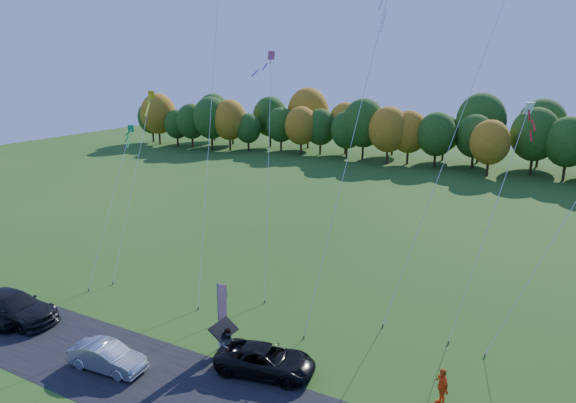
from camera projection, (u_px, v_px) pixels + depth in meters
The scene contains 18 objects.
ground at pixel (235, 352), 27.64m from camera, with size 160.00×160.00×0.00m, color #204D14.
asphalt_strip at pixel (187, 392), 24.26m from camera, with size 90.00×6.00×0.01m, color black.
tree_line at pixel (451, 170), 74.19m from camera, with size 116.00×12.00×10.00m, color #1E4711, non-canonical shape.
black_suv at pixel (266, 360), 25.67m from camera, with size 2.33×5.04×1.40m, color black.
silver_sedan at pixel (107, 357), 25.98m from camera, with size 1.44×4.13×1.36m, color #B4B5BA.
dark_truck_a at pixel (12, 307), 30.88m from camera, with size 2.44×6.00×1.74m, color black.
dark_truck_b at pixel (0, 310), 30.76m from camera, with size 1.74×4.32×1.47m, color black.
person_tailgate_a at pixel (222, 337), 27.36m from camera, with size 0.68×0.45×1.86m, color white.
person_tailgate_b at pixel (229, 345), 26.57m from camera, with size 0.91×0.71×1.88m, color gray.
person_east at pixel (442, 387), 23.21m from camera, with size 1.07×0.45×1.83m, color orange.
feather_flag at pixel (221, 309), 27.38m from camera, with size 0.50×0.22×3.90m.
kite_delta_blue at pixel (211, 103), 34.78m from camera, with size 6.46×11.80×26.07m.
kite_parafoil_orange at pixel (474, 82), 30.98m from camera, with size 7.16×13.97×28.21m.
kite_delta_red at pixel (352, 140), 29.04m from camera, with size 3.12×8.60×21.76m.
kite_diamond_yellow at pixel (133, 184), 37.23m from camera, with size 1.56×6.69×13.36m.
kite_diamond_green at pixel (111, 204), 36.44m from camera, with size 1.53×6.52×10.92m.
kite_diamond_white at pixel (490, 221), 29.04m from camera, with size 2.83×7.21×13.24m.
kite_diamond_pink at pixel (268, 172), 34.84m from camera, with size 3.86×7.26×16.20m.
Camera 1 is at (14.33, -20.14, 15.09)m, focal length 32.00 mm.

